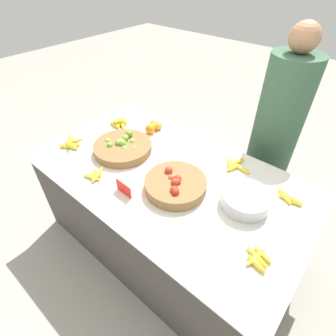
# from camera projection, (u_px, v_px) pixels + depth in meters

# --- Properties ---
(ground_plane) EXTENTS (12.00, 12.00, 0.00)m
(ground_plane) POSITION_uv_depth(u_px,v_px,m) (168.00, 239.00, 2.25)
(ground_plane) COLOR #A39E93
(market_table) EXTENTS (1.89, 1.08, 0.75)m
(market_table) POSITION_uv_depth(u_px,v_px,m) (168.00, 210.00, 2.01)
(market_table) COLOR #4C4742
(market_table) RESTS_ON ground_plane
(lime_bowl) EXTENTS (0.43, 0.43, 0.11)m
(lime_bowl) POSITION_uv_depth(u_px,v_px,m) (123.00, 147.00, 1.95)
(lime_bowl) COLOR olive
(lime_bowl) RESTS_ON market_table
(tomato_basket) EXTENTS (0.39, 0.39, 0.11)m
(tomato_basket) POSITION_uv_depth(u_px,v_px,m) (175.00, 184.00, 1.64)
(tomato_basket) COLOR olive
(tomato_basket) RESTS_ON market_table
(orange_pile) EXTENTS (0.11, 0.16, 0.08)m
(orange_pile) POSITION_uv_depth(u_px,v_px,m) (153.00, 127.00, 2.17)
(orange_pile) COLOR orange
(orange_pile) RESTS_ON market_table
(metal_bowl) EXTENTS (0.28, 0.28, 0.09)m
(metal_bowl) POSITION_uv_depth(u_px,v_px,m) (245.00, 199.00, 1.53)
(metal_bowl) COLOR #B7B7BF
(metal_bowl) RESTS_ON market_table
(price_sign) EXTENTS (0.13, 0.01, 0.09)m
(price_sign) POSITION_uv_depth(u_px,v_px,m) (124.00, 188.00, 1.60)
(price_sign) COLOR red
(price_sign) RESTS_ON market_table
(banana_bunch_front_left) EXTENTS (0.15, 0.15, 0.03)m
(banana_bunch_front_left) POSITION_uv_depth(u_px,v_px,m) (258.00, 258.00, 1.27)
(banana_bunch_front_left) COLOR yellow
(banana_bunch_front_left) RESTS_ON market_table
(banana_bunch_middle_left) EXTENTS (0.21, 0.21, 0.03)m
(banana_bunch_middle_left) POSITION_uv_depth(u_px,v_px,m) (235.00, 165.00, 1.82)
(banana_bunch_middle_left) COLOR yellow
(banana_bunch_middle_left) RESTS_ON market_table
(banana_bunch_back_center) EXTENTS (0.18, 0.19, 0.06)m
(banana_bunch_back_center) POSITION_uv_depth(u_px,v_px,m) (71.00, 144.00, 2.00)
(banana_bunch_back_center) COLOR yellow
(banana_bunch_back_center) RESTS_ON market_table
(banana_bunch_front_center) EXTENTS (0.14, 0.15, 0.03)m
(banana_bunch_front_center) POSITION_uv_depth(u_px,v_px,m) (95.00, 175.00, 1.74)
(banana_bunch_front_center) COLOR yellow
(banana_bunch_front_center) RESTS_ON market_table
(banana_bunch_front_right) EXTENTS (0.18, 0.11, 0.03)m
(banana_bunch_front_right) POSITION_uv_depth(u_px,v_px,m) (289.00, 198.00, 1.58)
(banana_bunch_front_right) COLOR yellow
(banana_bunch_front_right) RESTS_ON market_table
(banana_bunch_middle_right) EXTENTS (0.18, 0.15, 0.06)m
(banana_bunch_middle_right) POSITION_uv_depth(u_px,v_px,m) (119.00, 123.00, 2.24)
(banana_bunch_middle_right) COLOR yellow
(banana_bunch_middle_right) RESTS_ON market_table
(vendor_person) EXTENTS (0.35, 0.35, 1.59)m
(vendor_person) POSITION_uv_depth(u_px,v_px,m) (273.00, 139.00, 2.13)
(vendor_person) COLOR #385B42
(vendor_person) RESTS_ON ground_plane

